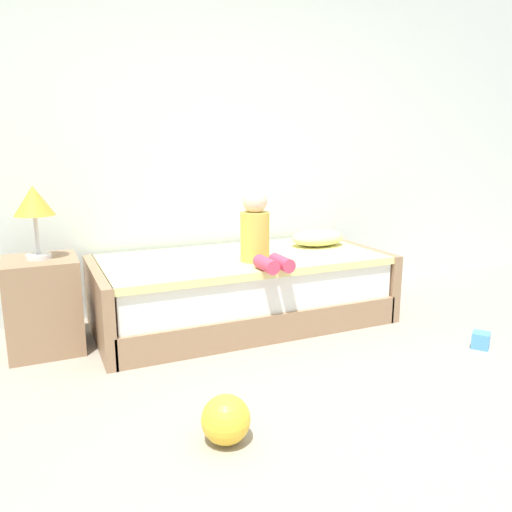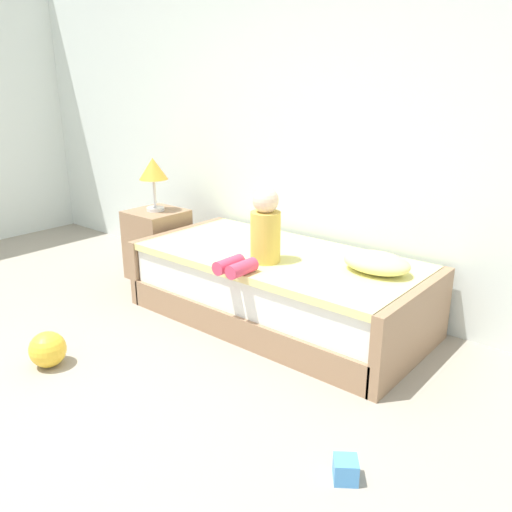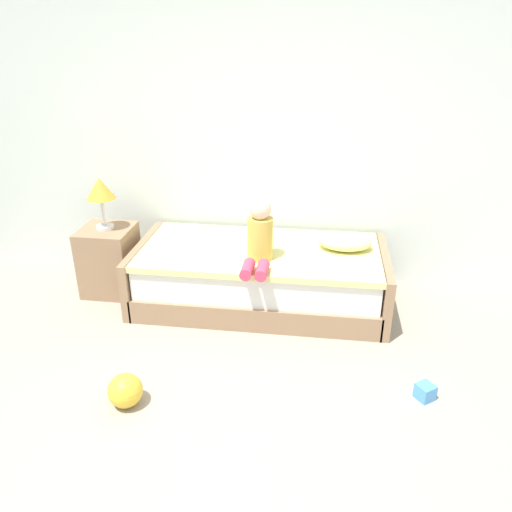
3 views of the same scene
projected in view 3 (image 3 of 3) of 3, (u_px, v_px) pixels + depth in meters
ground_plane at (204, 493)px, 2.59m from camera, size 9.20×9.20×0.00m
wall_rear at (266, 120)px, 4.33m from camera, size 7.20×0.10×2.90m
bed at (260, 276)px, 4.29m from camera, size 2.11×1.00×0.50m
nightstand at (110, 260)px, 4.45m from camera, size 0.44×0.44×0.60m
table_lamp at (100, 191)px, 4.19m from camera, size 0.24×0.24×0.45m
child_figure at (259, 237)px, 3.89m from camera, size 0.20×0.51×0.50m
pillow at (345, 242)px, 4.16m from camera, size 0.44×0.30×0.13m
toy_ball at (125, 390)px, 3.15m from camera, size 0.22×0.22×0.22m
toy_block at (425, 392)px, 3.23m from camera, size 0.15×0.15×0.10m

